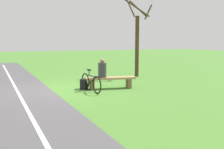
{
  "coord_description": "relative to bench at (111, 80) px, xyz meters",
  "views": [
    {
      "loc": [
        1.78,
        9.44,
        1.89
      ],
      "look_at": [
        -1.75,
        1.72,
        0.74
      ],
      "focal_mm": 39.27,
      "sensor_mm": 36.0,
      "label": 1
    }
  ],
  "objects": [
    {
      "name": "bench",
      "position": [
        0.0,
        0.0,
        0.0
      ],
      "size": [
        2.05,
        0.82,
        0.47
      ],
      "rotation": [
        0.0,
        0.0,
        -0.21
      ],
      "color": "#A88456",
      "rests_on": "ground_plane"
    },
    {
      "name": "ground_plane",
      "position": [
        2.2,
        -0.58,
        -0.33
      ],
      "size": [
        80.0,
        80.0,
        0.0
      ],
      "primitive_type": "plane",
      "color": "#477A2D"
    },
    {
      "name": "bicycle",
      "position": [
        0.92,
        0.22,
        0.02
      ],
      "size": [
        0.23,
        1.61,
        0.83
      ],
      "rotation": [
        0.0,
        0.0,
        1.69
      ],
      "color": "black",
      "rests_on": "ground_plane"
    },
    {
      "name": "backpack",
      "position": [
        1.01,
        -0.36,
        -0.13
      ],
      "size": [
        0.38,
        0.41,
        0.41
      ],
      "rotation": [
        0.0,
        0.0,
        1.01
      ],
      "color": "black",
      "rests_on": "ground_plane"
    },
    {
      "name": "paved_path",
      "position": [
        3.34,
        3.42,
        -0.32
      ],
      "size": [
        3.53,
        36.06,
        0.02
      ],
      "primitive_type": "cube",
      "rotation": [
        0.0,
        0.0,
        0.03
      ],
      "color": "#4C494C",
      "rests_on": "ground_plane"
    },
    {
      "name": "tree_by_path",
      "position": [
        -2.7,
        -2.54,
        1.62
      ],
      "size": [
        1.68,
        1.39,
        4.26
      ],
      "color": "#473323",
      "rests_on": "ground_plane"
    },
    {
      "name": "path_centre_line",
      "position": [
        3.34,
        3.42,
        -0.31
      ],
      "size": [
        1.06,
        31.99,
        0.0
      ],
      "primitive_type": "cube",
      "rotation": [
        0.0,
        0.0,
        0.03
      ],
      "color": "silver",
      "rests_on": "paved_path"
    },
    {
      "name": "person_seated",
      "position": [
        0.33,
        -0.07,
        0.46
      ],
      "size": [
        0.4,
        0.4,
        0.76
      ],
      "rotation": [
        0.0,
        0.0,
        -0.21
      ],
      "color": "#38383D",
      "rests_on": "bench"
    }
  ]
}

